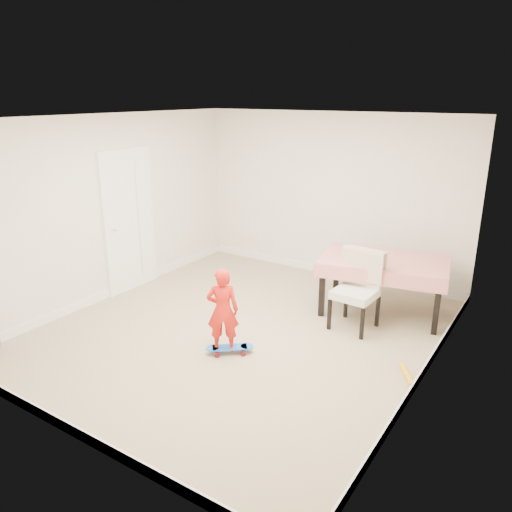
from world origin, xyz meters
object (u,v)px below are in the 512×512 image
Objects in this scene: child at (223,313)px; dining_table at (382,286)px; dining_chair at (355,291)px; skateboard at (230,350)px.

dining_table is at bearing -151.11° from child.
child is at bearing -129.48° from dining_table.
skateboard is at bearing -119.85° from dining_chair.
dining_chair is at bearing -111.79° from dining_table.
dining_table is 2.37m from child.
dining_chair reaches higher than dining_table.
skateboard is 0.46m from child.
child is at bearing 162.43° from skateboard.
child is (-1.00, -1.42, -0.01)m from dining_chair.
dining_chair is at bearing 17.24° from skateboard.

